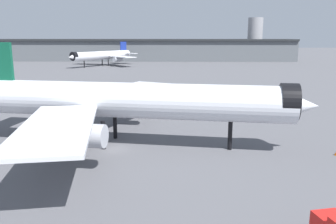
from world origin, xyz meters
TOP-DOWN VIEW (x-y plane):
  - ground at (0.00, 0.00)m, footprint 900.00×900.00m
  - airliner_near_gate at (1.03, 2.54)m, footprint 55.21×49.45m
  - airliner_far_taxiway at (-16.14, 149.32)m, footprint 36.90×41.13m
  - terminal_building at (-9.37, 195.61)m, footprint 243.44×56.32m
  - traffic_cone_near_nose at (29.08, 22.90)m, footprint 0.52×0.52m

SIDE VIEW (x-z plane):
  - ground at x=0.00m, z-range 0.00..0.00m
  - traffic_cone_near_nose at x=29.08m, z-range 0.00..0.65m
  - airliner_far_taxiway at x=-16.14m, z-range -0.78..12.36m
  - airliner_near_gate at x=1.03m, z-range -0.91..14.38m
  - terminal_building at x=-9.37m, z-range -6.81..21.77m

